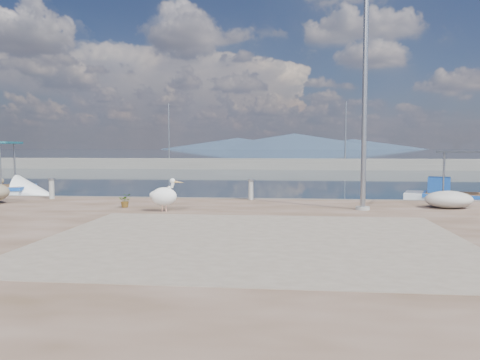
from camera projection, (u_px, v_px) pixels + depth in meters
name	position (u px, v px, depth m)	size (l,w,h in m)	color
ground	(226.00, 235.00, 13.14)	(1400.00, 1400.00, 0.00)	#162635
quay	(174.00, 292.00, 7.17)	(44.00, 22.00, 0.50)	#4C3621
quay_patch	(254.00, 239.00, 10.03)	(9.00, 7.00, 0.01)	gray
breakwater	(273.00, 164.00, 52.79)	(120.00, 2.20, 7.50)	gray
mountains	(290.00, 142.00, 656.98)	(370.00, 280.00, 22.00)	#28384C
boat_right	(474.00, 202.00, 19.30)	(5.94, 3.54, 2.72)	white
pelican	(165.00, 196.00, 14.35)	(1.08, 0.58, 1.03)	tan
lamp_post	(364.00, 105.00, 14.60)	(0.44, 0.96, 7.00)	gray
bollard_near	(251.00, 189.00, 17.61)	(0.26, 0.26, 0.78)	gray
bollard_far	(52.00, 188.00, 17.95)	(0.26, 0.26, 0.79)	gray
potted_plant	(125.00, 201.00, 15.36)	(0.41, 0.35, 0.45)	#33722D
net_pile_d	(449.00, 200.00, 15.17)	(1.50, 1.13, 0.56)	beige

